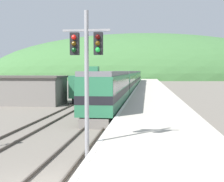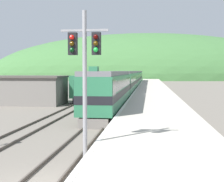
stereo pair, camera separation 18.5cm
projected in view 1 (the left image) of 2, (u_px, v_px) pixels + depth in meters
name	position (u px, v px, depth m)	size (l,w,h in m)	color
track_main	(132.00, 87.00, 80.53)	(1.52, 180.00, 0.16)	#4C443D
track_siding	(115.00, 87.00, 81.04)	(1.52, 180.00, 0.16)	#4C443D
platform	(152.00, 91.00, 60.14)	(6.31, 140.00, 0.94)	#BCB5A5
distant_hills	(140.00, 79.00, 170.41)	(176.70, 79.52, 48.65)	#3D6B38
station_shed	(28.00, 90.00, 39.99)	(9.49, 6.02, 3.67)	slate
express_train_lead_car	(110.00, 90.00, 32.61)	(2.91, 20.46, 4.62)	black
carriage_second	(125.00, 82.00, 55.09)	(2.90, 22.67, 4.26)	black
carriage_third	(132.00, 79.00, 78.45)	(2.90, 22.67, 4.26)	black
carriage_fourth	(135.00, 77.00, 101.80)	(2.90, 22.67, 4.26)	black
siding_train	(105.00, 83.00, 62.49)	(2.90, 47.24, 3.67)	black
signal_mast_main	(87.00, 64.00, 14.28)	(2.20, 0.42, 7.04)	gray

